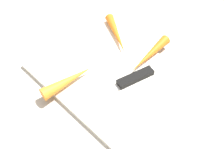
# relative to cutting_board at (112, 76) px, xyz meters

# --- Properties ---
(ground_plane) EXTENTS (1.40, 1.40, 0.00)m
(ground_plane) POSITION_rel_cutting_board_xyz_m (0.00, 0.00, -0.01)
(ground_plane) COLOR #ADA8A0
(cutting_board) EXTENTS (0.36, 0.26, 0.01)m
(cutting_board) POSITION_rel_cutting_board_xyz_m (0.00, 0.00, 0.00)
(cutting_board) COLOR silver
(cutting_board) RESTS_ON ground_plane
(knife) EXTENTS (0.07, 0.20, 0.01)m
(knife) POSITION_rel_cutting_board_xyz_m (-0.04, -0.01, 0.01)
(knife) COLOR #B7B7BC
(knife) RESTS_ON cutting_board
(carrot_medium) EXTENTS (0.03, 0.14, 0.02)m
(carrot_medium) POSITION_rel_cutting_board_xyz_m (-0.03, -0.10, 0.02)
(carrot_medium) COLOR orange
(carrot_medium) RESTS_ON cutting_board
(carrot_shortest) EXTENTS (0.05, 0.13, 0.03)m
(carrot_shortest) POSITION_rel_cutting_board_xyz_m (0.05, 0.09, 0.02)
(carrot_shortest) COLOR orange
(carrot_shortest) RESTS_ON cutting_board
(carrot_longest) EXTENTS (0.13, 0.09, 0.02)m
(carrot_longest) POSITION_rel_cutting_board_xyz_m (0.08, -0.10, 0.02)
(carrot_longest) COLOR orange
(carrot_longest) RESTS_ON cutting_board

